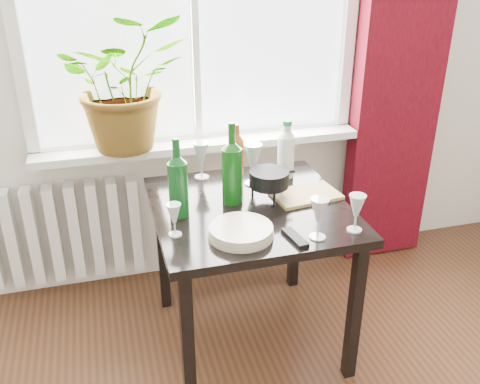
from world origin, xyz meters
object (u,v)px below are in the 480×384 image
object	(u,v)px
radiator	(65,232)
bottle_amber	(237,149)
fondue_pot	(269,185)
tv_remote	(295,238)
wineglass_back_left	(201,160)
plate_stack	(241,231)
potted_plant	(125,82)
wineglass_front_left	(174,220)
wine_bottle_left	(178,177)
wine_bottle_right	(232,163)
wineglass_far_right	(356,213)
cutting_board	(306,195)
wineglass_front_right	(319,218)
table	(250,224)
wineglass_back_center	(253,164)
cleaning_bottle	(286,148)

from	to	relation	value
radiator	bottle_amber	size ratio (longest dim) A/B	2.99
fondue_pot	tv_remote	size ratio (longest dim) A/B	1.36
wineglass_back_left	plate_stack	bearing A→B (deg)	-86.63
plate_stack	radiator	bearing A→B (deg)	130.20
potted_plant	wineglass_front_left	world-z (taller)	potted_plant
wineglass_back_left	tv_remote	xyz separation A→B (m)	(0.23, -0.68, -0.09)
wine_bottle_left	fondue_pot	bearing A→B (deg)	6.02
wine_bottle_right	wineglass_back_left	distance (m)	0.32
wineglass_far_right	cutting_board	distance (m)	0.36
wine_bottle_right	wineglass_front_right	distance (m)	0.47
wineglass_back_left	wineglass_front_left	bearing A→B (deg)	-112.57
table	fondue_pot	distance (m)	0.19
radiator	fondue_pot	bearing A→B (deg)	-31.93
wineglass_front_left	plate_stack	size ratio (longest dim) A/B	0.54
wineglass_back_center	potted_plant	bearing A→B (deg)	144.97
table	wineglass_front_left	size ratio (longest dim) A/B	6.00
cleaning_bottle	fondue_pot	xyz separation A→B (m)	(-0.16, -0.22, -0.08)
radiator	wineglass_front_left	size ratio (longest dim) A/B	5.65
cleaning_bottle	wineglass_back_left	bearing A→B (deg)	167.34
potted_plant	wine_bottle_right	world-z (taller)	potted_plant
wine_bottle_right	wineglass_far_right	xyz separation A→B (m)	(0.41, -0.38, -0.11)
fondue_pot	tv_remote	distance (m)	0.37
cleaning_bottle	wineglass_front_right	distance (m)	0.61
wineglass_back_left	wineglass_back_center	bearing A→B (deg)	-31.62
table	plate_stack	world-z (taller)	plate_stack
wine_bottle_right	wineglass_back_center	distance (m)	0.23
wine_bottle_left	fondue_pot	world-z (taller)	wine_bottle_left
wine_bottle_left	bottle_amber	xyz separation A→B (m)	(0.35, 0.35, -0.04)
bottle_amber	fondue_pot	bearing A→B (deg)	-77.44
cleaning_bottle	cutting_board	xyz separation A→B (m)	(0.01, -0.24, -0.14)
wineglass_far_right	wineglass_front_left	size ratio (longest dim) A/B	1.15
fondue_pot	tv_remote	world-z (taller)	fondue_pot
cleaning_bottle	tv_remote	world-z (taller)	cleaning_bottle
potted_plant	wine_bottle_left	distance (m)	0.67
wineglass_back_center	wineglass_front_left	distance (m)	0.58
wine_bottle_right	wineglass_back_left	size ratio (longest dim) A/B	2.03
radiator	wine_bottle_right	bearing A→B (deg)	-36.35
potted_plant	fondue_pot	distance (m)	0.87
potted_plant	plate_stack	xyz separation A→B (m)	(0.35, -0.84, -0.42)
bottle_amber	plate_stack	world-z (taller)	bottle_amber
wine_bottle_left	wineglass_front_left	xyz separation A→B (m)	(-0.05, -0.16, -0.11)
table	cleaning_bottle	bearing A→B (deg)	45.50
wineglass_front_right	bottle_amber	bearing A→B (deg)	102.24
wineglass_front_left	tv_remote	xyz separation A→B (m)	(0.45, -0.16, -0.06)
wineglass_back_center	cleaning_bottle	bearing A→B (deg)	14.15
cleaning_bottle	plate_stack	size ratio (longest dim) A/B	1.11
wine_bottle_right	tv_remote	world-z (taller)	wine_bottle_right
wineglass_far_right	fondue_pot	xyz separation A→B (m)	(-0.25, 0.36, -0.01)
table	fondue_pot	xyz separation A→B (m)	(0.10, 0.04, 0.16)
table	bottle_amber	world-z (taller)	bottle_amber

